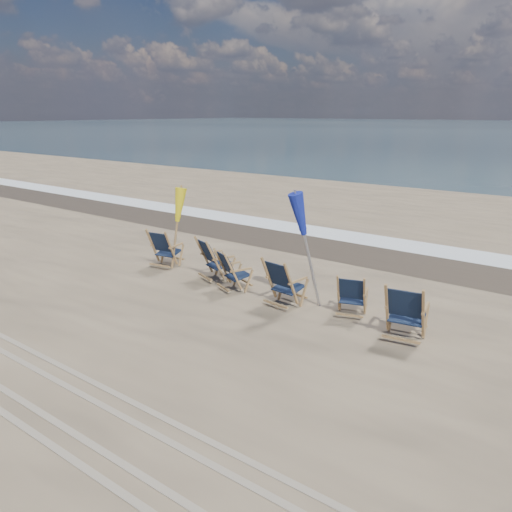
# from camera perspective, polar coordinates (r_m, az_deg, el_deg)

# --- Properties ---
(surf_foam) EXTENTS (200.00, 1.40, 0.01)m
(surf_foam) POSITION_cam_1_polar(r_m,az_deg,el_deg) (16.08, 13.10, 1.80)
(surf_foam) COLOR silver
(surf_foam) RESTS_ON ground
(wet_sand_strip) EXTENTS (200.00, 2.60, 0.00)m
(wet_sand_strip) POSITION_cam_1_polar(r_m,az_deg,el_deg) (14.76, 10.73, 0.65)
(wet_sand_strip) COLOR #42362A
(wet_sand_strip) RESTS_ON ground
(tire_tracks) EXTENTS (80.00, 1.30, 0.01)m
(tire_tracks) POSITION_cam_1_polar(r_m,az_deg,el_deg) (7.96, -22.79, -14.39)
(tire_tracks) COLOR gray
(tire_tracks) RESTS_ON ground
(beach_chair_0) EXTENTS (0.78, 0.85, 1.04)m
(beach_chair_0) POSITION_cam_1_polar(r_m,az_deg,el_deg) (12.78, -9.67, 0.69)
(beach_chair_0) COLOR #111C33
(beach_chair_0) RESTS_ON ground
(beach_chair_1) EXTENTS (0.91, 0.96, 1.06)m
(beach_chair_1) POSITION_cam_1_polar(r_m,az_deg,el_deg) (11.57, -4.68, -0.71)
(beach_chair_1) COLOR #111C33
(beach_chair_1) RESTS_ON ground
(beach_chair_2) EXTENTS (0.85, 0.89, 0.97)m
(beach_chair_2) POSITION_cam_1_polar(r_m,az_deg,el_deg) (10.88, -2.62, -2.05)
(beach_chair_2) COLOR #111C33
(beach_chair_2) RESTS_ON ground
(beach_chair_3) EXTENTS (0.77, 0.84, 1.07)m
(beach_chair_3) POSITION_cam_1_polar(r_m,az_deg,el_deg) (9.98, 4.04, -3.47)
(beach_chair_3) COLOR #111C33
(beach_chair_3) RESTS_ON ground
(beach_chair_4) EXTENTS (0.74, 0.79, 0.90)m
(beach_chair_4) POSITION_cam_1_polar(r_m,az_deg,el_deg) (9.83, 12.27, -4.67)
(beach_chair_4) COLOR #111C33
(beach_chair_4) RESTS_ON ground
(beach_chair_5) EXTENTS (0.82, 0.89, 1.10)m
(beach_chair_5) POSITION_cam_1_polar(r_m,az_deg,el_deg) (8.96, 18.54, -6.57)
(beach_chair_5) COLOR #111C33
(beach_chair_5) RESTS_ON ground
(umbrella_yellow) EXTENTS (0.30, 0.30, 2.05)m
(umbrella_yellow) POSITION_cam_1_polar(r_m,az_deg,el_deg) (12.74, -9.24, 5.33)
(umbrella_yellow) COLOR #997344
(umbrella_yellow) RESTS_ON ground
(umbrella_blue) EXTENTS (0.30, 0.30, 2.45)m
(umbrella_blue) POSITION_cam_1_polar(r_m,az_deg,el_deg) (9.82, 6.19, 4.45)
(umbrella_blue) COLOR #A5A5AD
(umbrella_blue) RESTS_ON ground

